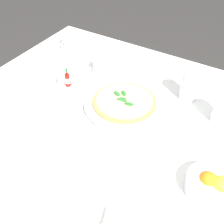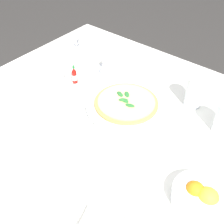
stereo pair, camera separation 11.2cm
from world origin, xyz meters
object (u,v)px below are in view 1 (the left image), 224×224
Objects in this scene: coffee_cup_far_right at (20,84)px; pepper_shaker at (74,82)px; coffee_cup_near_left at (71,41)px; pizza at (124,101)px; citrus_bowl at (213,185)px; coffee_cup_far_left at (101,65)px; water_glass_right_edge at (223,110)px; salt_shaker at (61,80)px; hot_sauce_bottle at (67,79)px; water_glass_back_corner at (189,87)px; pizza_plate at (124,104)px.

coffee_cup_far_right is 0.22m from pepper_shaker.
coffee_cup_near_left is (0.04, -0.40, 0.00)m from coffee_cup_far_right.
pizza is 0.45m from citrus_bowl.
coffee_cup_far_left is at bearing -38.03° from pizza.
water_glass_right_edge reaches higher than pepper_shaker.
citrus_bowl reaches higher than salt_shaker.
citrus_bowl is (-0.40, 0.20, 0.00)m from pizza.
salt_shaker is at bearing 64.91° from coffee_cup_far_left.
pizza is 0.43m from coffee_cup_far_right.
citrus_bowl is at bearing 163.73° from hot_sauce_bottle.
pepper_shaker is at bearing 129.50° from coffee_cup_near_left.
salt_shaker is at bearing 119.49° from coffee_cup_near_left.
coffee_cup_far_left is at bearing -100.03° from pepper_shaker.
salt_shaker is (0.63, 0.13, -0.03)m from water_glass_right_edge.
hot_sauce_bottle is 1.48× the size of salt_shaker.
coffee_cup_far_left is 2.36× the size of pepper_shaker.
salt_shaker is (0.30, 0.01, 0.00)m from pizza.
coffee_cup_far_right is at bearing 17.83° from water_glass_right_edge.
pepper_shaker is (-0.17, -0.14, -0.01)m from coffee_cup_far_right.
coffee_cup_far_left is 0.55m from water_glass_right_edge.
coffee_cup_near_left is 0.81m from water_glass_right_edge.
coffee_cup_near_left is at bearing -11.05° from water_glass_right_edge.
coffee_cup_far_right reaches higher than citrus_bowl.
water_glass_right_edge reaches higher than citrus_bowl.
citrus_bowl is at bearing 120.23° from water_glass_back_corner.
water_glass_back_corner is at bearing -158.46° from pepper_shaker.
water_glass_right_edge is (-0.75, -0.24, 0.02)m from coffee_cup_far_right.
pizza_plate is at bearing 149.71° from coffee_cup_near_left.
pizza is 0.36m from water_glass_right_edge.
coffee_cup_far_right is at bearing 26.95° from water_glass_back_corner.
coffee_cup_near_left is 0.98m from citrus_bowl.
hot_sauce_bottle is 0.03m from pepper_shaker.
coffee_cup_far_left is 1.16× the size of water_glass_right_edge.
salt_shaker is (0.30, 0.01, 0.01)m from pizza_plate.
salt_shaker and pepper_shaker have the same top height.
water_glass_right_edge is at bearing -162.17° from coffee_cup_far_right.
coffee_cup_far_right is at bearing 17.62° from pizza_plate.
pizza_plate is 0.27m from hot_sauce_bottle.
citrus_bowl is (-0.40, 0.20, 0.02)m from pizza_plate.
coffee_cup_far_right is 1.13× the size of water_glass_right_edge.
coffee_cup_far_right reaches higher than pepper_shaker.
coffee_cup_far_right reaches higher than pizza_plate.
coffee_cup_far_left is (-0.20, -0.30, -0.00)m from coffee_cup_far_right.
water_glass_back_corner is at bearing -153.05° from coffee_cup_far_right.
pizza is 2.91× the size of hot_sauce_bottle.
pepper_shaker is at bearing -1.22° from pizza.
citrus_bowl is (-0.86, 0.47, -0.01)m from coffee_cup_near_left.
coffee_cup_far_right is 0.98× the size of coffee_cup_near_left.
coffee_cup_far_left is 0.18m from hot_sauce_bottle.
salt_shaker is (-0.12, -0.12, -0.01)m from coffee_cup_far_right.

